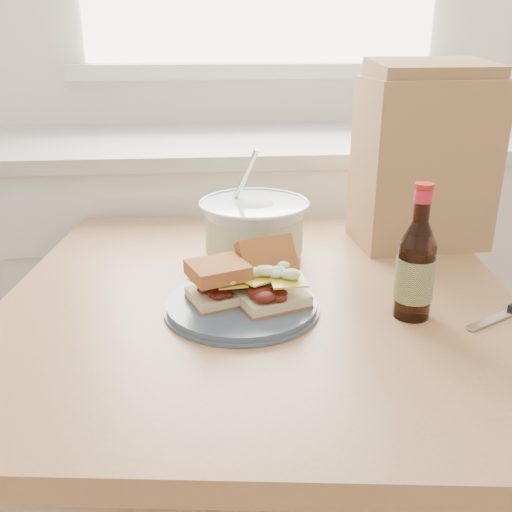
{
  "coord_description": "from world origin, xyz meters",
  "views": [
    {
      "loc": [
        -0.22,
        -0.11,
        1.24
      ],
      "look_at": [
        -0.13,
        0.84,
        0.87
      ],
      "focal_mm": 40.0,
      "sensor_mm": 36.0,
      "label": 1
    }
  ],
  "objects": [
    {
      "name": "sandwich_left",
      "position": [
        -0.2,
        0.8,
        0.84
      ],
      "size": [
        0.12,
        0.12,
        0.07
      ],
      "rotation": [
        0.0,
        0.0,
        0.36
      ],
      "color": "beige",
      "rests_on": "plate"
    },
    {
      "name": "cabinet_run",
      "position": [
        -0.0,
        1.7,
        0.47
      ],
      "size": [
        2.5,
        0.64,
        0.94
      ],
      "color": "white",
      "rests_on": "ground"
    },
    {
      "name": "beer_bottle",
      "position": [
        0.13,
        0.74,
        0.88
      ],
      "size": [
        0.07,
        0.07,
        0.23
      ],
      "rotation": [
        0.0,
        0.0,
        -0.43
      ],
      "color": "black",
      "rests_on": "dining_table"
    },
    {
      "name": "wall_back",
      "position": [
        0.0,
        2.0,
        1.35
      ],
      "size": [
        4.0,
        0.02,
        2.7
      ],
      "primitive_type": "cube",
      "color": "white",
      "rests_on": "ground"
    },
    {
      "name": "dining_table",
      "position": [
        -0.12,
        0.84,
        0.67
      ],
      "size": [
        1.05,
        1.05,
        0.79
      ],
      "rotation": [
        0.0,
        0.0,
        -0.12
      ],
      "color": "tan",
      "rests_on": "ground"
    },
    {
      "name": "sandwich_right",
      "position": [
        -0.11,
        0.8,
        0.84
      ],
      "size": [
        0.14,
        0.19,
        0.1
      ],
      "rotation": [
        0.0,
        0.0,
        0.34
      ],
      "color": "beige",
      "rests_on": "plate"
    },
    {
      "name": "paper_bag",
      "position": [
        0.27,
        1.1,
        0.97
      ],
      "size": [
        0.29,
        0.2,
        0.37
      ],
      "primitive_type": "cube",
      "rotation": [
        0.0,
        0.0,
        0.06
      ],
      "color": "#A57B50",
      "rests_on": "dining_table"
    },
    {
      "name": "coleslaw_bowl",
      "position": [
        -0.11,
        1.05,
        0.85
      ],
      "size": [
        0.24,
        0.24,
        0.24
      ],
      "color": "silver",
      "rests_on": "dining_table"
    },
    {
      "name": "plate",
      "position": [
        -0.16,
        0.79,
        0.8
      ],
      "size": [
        0.27,
        0.27,
        0.02
      ],
      "primitive_type": "cylinder",
      "color": "#405268",
      "rests_on": "dining_table"
    }
  ]
}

